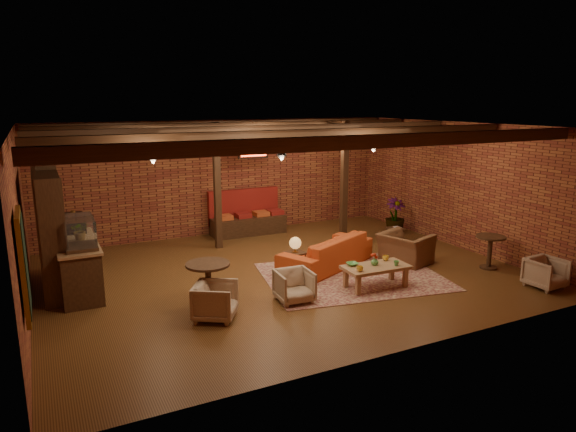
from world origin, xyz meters
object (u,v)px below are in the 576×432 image
round_table_left (208,277)px  armchair_a (215,299)px  plant_tall (397,181)px  armchair_right (406,243)px  armchair_b (294,285)px  side_table_book (395,229)px  coffee_table (375,268)px  round_table_right (490,247)px  side_table_lamp (295,246)px  sofa (326,252)px  armchair_far (546,272)px

round_table_left → armchair_a: size_ratio=1.17×
armchair_a → plant_tall: bearing=-30.5°
armchair_a → armchair_right: bearing=-46.3°
armchair_b → armchair_right: size_ratio=0.62×
round_table_left → side_table_book: round_table_left is taller
armchair_b → plant_tall: bearing=37.7°
coffee_table → plant_tall: size_ratio=0.45×
armchair_right → round_table_right: 1.86m
coffee_table → side_table_lamp: side_table_lamp is taller
round_table_right → armchair_right: bearing=141.5°
sofa → armchair_b: size_ratio=3.74×
side_table_lamp → armchair_far: side_table_lamp is taller
coffee_table → side_table_book: coffee_table is taller
side_table_lamp → armchair_a: size_ratio=1.16×
side_table_book → armchair_far: 4.02m
coffee_table → armchair_a: size_ratio=1.92×
side_table_book → armchair_right: bearing=-119.4°
plant_tall → round_table_right: bearing=-91.0°
sofa → round_table_right: size_ratio=3.31×
round_table_left → armchair_far: 6.77m
armchair_a → plant_tall: (6.49, 3.38, 1.15)m
round_table_right → armchair_b: bearing=177.5°
side_table_book → plant_tall: (0.73, 0.94, 1.10)m
armchair_b → armchair_far: bearing=-14.4°
armchair_a → armchair_right: 5.08m
round_table_left → armchair_a: (-0.06, -0.56, -0.21)m
round_table_left → armchair_b: 1.62m
side_table_book → plant_tall: 1.62m
side_table_book → round_table_right: 2.65m
plant_tall → round_table_left: bearing=-156.3°
armchair_far → plant_tall: (0.00, 4.90, 1.17)m
side_table_lamp → round_table_right: bearing=-21.7°
round_table_left → armchair_b: bearing=-17.1°
coffee_table → armchair_right: (1.58, 1.01, 0.07)m
coffee_table → side_table_book: bearing=45.5°
armchair_right → plant_tall: 2.98m
armchair_right → round_table_right: bearing=-147.1°
coffee_table → round_table_right: size_ratio=1.81×
round_table_left → side_table_book: bearing=18.2°
round_table_left → coffee_table: bearing=-9.1°
coffee_table → armchair_far: bearing=-26.5°
coffee_table → armchair_right: armchair_right is taller
armchair_b → side_table_book: armchair_b is taller
side_table_lamp → armchair_right: armchair_right is taller
plant_tall → side_table_lamp: bearing=-155.7°
side_table_lamp → armchair_right: (2.64, -0.47, -0.16)m
armchair_right → side_table_book: 1.61m
armchair_right → round_table_right: size_ratio=1.43×
round_table_left → round_table_right: 6.41m
coffee_table → plant_tall: plant_tall is taller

